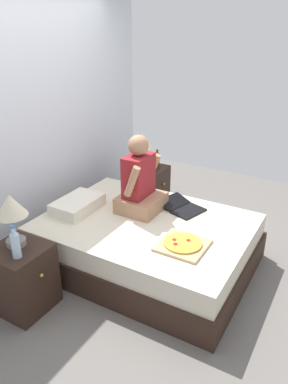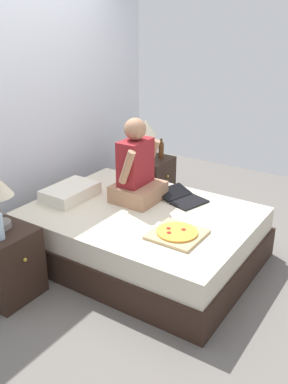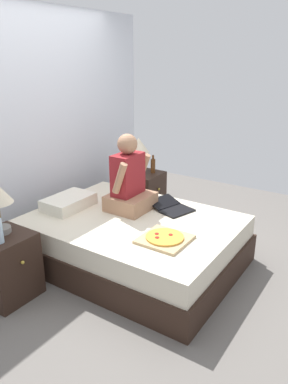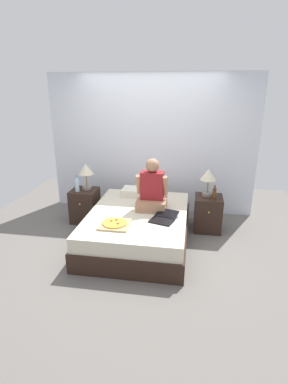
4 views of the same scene
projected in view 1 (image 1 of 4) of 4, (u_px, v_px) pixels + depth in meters
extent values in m
plane|color=#66605B|center=(146.00, 263.00, 3.81)|extent=(5.75, 5.75, 0.00)
cube|color=silver|center=(33.00, 125.00, 3.91)|extent=(3.75, 0.12, 2.50)
cube|color=black|center=(146.00, 252.00, 3.75)|extent=(1.48, 2.00, 0.28)
cube|color=beige|center=(146.00, 230.00, 3.65)|extent=(1.44, 1.94, 0.21)
cube|color=black|center=(22.00, 278.00, 3.12)|extent=(0.44, 0.44, 0.58)
sphere|color=gold|center=(41.00, 275.00, 2.97)|extent=(0.03, 0.03, 0.03)
cylinder|color=gray|center=(16.00, 242.00, 3.04)|extent=(0.16, 0.16, 0.05)
cylinder|color=olive|center=(14.00, 228.00, 2.99)|extent=(0.02, 0.02, 0.22)
cone|color=beige|center=(10.00, 205.00, 2.90)|extent=(0.26, 0.26, 0.18)
cylinder|color=silver|center=(16.00, 246.00, 2.85)|extent=(0.07, 0.07, 0.20)
cylinder|color=silver|center=(13.00, 231.00, 2.80)|extent=(0.03, 0.03, 0.06)
cylinder|color=blue|center=(13.00, 227.00, 2.78)|extent=(0.04, 0.03, 0.02)
cube|color=black|center=(147.00, 189.00, 4.78)|extent=(0.44, 0.44, 0.58)
sphere|color=gold|center=(164.00, 184.00, 4.63)|extent=(0.03, 0.03, 0.03)
cylinder|color=gray|center=(143.00, 166.00, 4.65)|extent=(0.16, 0.16, 0.05)
cylinder|color=olive|center=(143.00, 155.00, 4.60)|extent=(0.02, 0.02, 0.22)
cone|color=beige|center=(143.00, 140.00, 4.51)|extent=(0.26, 0.26, 0.18)
cylinder|color=#512D14|center=(157.00, 161.00, 4.64)|extent=(0.06, 0.06, 0.18)
cylinder|color=#512D14|center=(157.00, 152.00, 4.59)|extent=(0.03, 0.03, 0.05)
cube|color=silver|center=(78.00, 205.00, 3.79)|extent=(0.52, 0.34, 0.12)
cube|color=#A37556|center=(141.00, 203.00, 3.79)|extent=(0.44, 0.40, 0.16)
cube|color=maroon|center=(139.00, 176.00, 3.68)|extent=(0.34, 0.20, 0.42)
sphere|color=#A37556|center=(138.00, 145.00, 3.55)|extent=(0.20, 0.20, 0.20)
cylinder|color=#A37556|center=(132.00, 181.00, 3.49)|extent=(0.07, 0.18, 0.32)
cylinder|color=#A37556|center=(153.00, 168.00, 3.81)|extent=(0.07, 0.18, 0.32)
cube|color=black|center=(189.00, 211.00, 3.77)|extent=(0.37, 0.30, 0.02)
cube|color=black|center=(174.00, 201.00, 3.90)|extent=(0.36, 0.28, 0.06)
cube|color=tan|center=(183.00, 245.00, 3.19)|extent=(0.40, 0.40, 0.03)
cylinder|color=gold|center=(183.00, 243.00, 3.19)|extent=(0.33, 0.33, 0.02)
cylinder|color=maroon|center=(176.00, 244.00, 3.15)|extent=(0.04, 0.04, 0.00)
cylinder|color=maroon|center=(188.00, 240.00, 3.21)|extent=(0.04, 0.04, 0.00)
cylinder|color=maroon|center=(174.00, 240.00, 3.22)|extent=(0.04, 0.04, 0.00)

